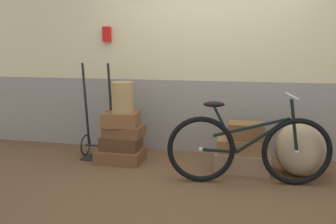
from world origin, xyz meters
name	(u,v)px	position (x,y,z in m)	size (l,w,h in m)	color
ground	(202,175)	(0.00, 0.00, -0.03)	(8.74, 5.20, 0.06)	brown
station_building	(213,38)	(0.01, 0.85, 1.52)	(6.74, 0.74, 3.03)	gray
suitcase_0	(121,155)	(-1.04, 0.19, 0.08)	(0.56, 0.43, 0.15)	brown
suitcase_1	(121,143)	(-1.04, 0.21, 0.23)	(0.47, 0.35, 0.16)	#4C2D19
suitcase_2	(124,131)	(-1.01, 0.23, 0.38)	(0.47, 0.33, 0.14)	brown
suitcase_3	(121,119)	(-1.04, 0.21, 0.53)	(0.43, 0.34, 0.18)	brown
suitcase_4	(242,161)	(0.45, 0.18, 0.11)	(0.62, 0.39, 0.21)	#937051
suitcase_5	(241,145)	(0.43, 0.19, 0.29)	(0.55, 0.34, 0.16)	olive
suitcase_6	(246,131)	(0.47, 0.18, 0.47)	(0.40, 0.28, 0.19)	brown
wicker_basket	(122,97)	(-1.01, 0.21, 0.81)	(0.26, 0.26, 0.37)	#A8844C
luggage_trolley	(99,136)	(-1.38, 0.30, 0.28)	(0.42, 0.36, 1.21)	black
burlap_sack	(301,149)	(1.07, 0.16, 0.31)	(0.56, 0.47, 0.62)	tan
bicycle	(248,149)	(0.49, -0.19, 0.37)	(1.68, 0.46, 0.94)	black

